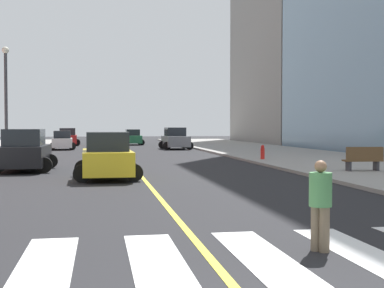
{
  "coord_description": "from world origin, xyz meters",
  "views": [
    {
      "loc": [
        -1.83,
        -4.85,
        2.24
      ],
      "look_at": [
        3.51,
        25.97,
        1.18
      ],
      "focal_mm": 50.15,
      "sensor_mm": 36.0,
      "label": 1
    }
  ],
  "objects_px": {
    "fire_hydrant": "(263,152)",
    "pedestrian_crossing": "(320,201)",
    "car_black_second": "(25,151)",
    "car_green_fifth": "(133,138)",
    "car_red_fourth": "(68,137)",
    "car_gray_nearest": "(175,139)",
    "car_white_sixth": "(62,141)",
    "park_bench": "(363,159)",
    "street_lamp": "(6,92)",
    "car_yellow_third": "(107,157)"
  },
  "relations": [
    {
      "from": "car_green_fifth",
      "to": "park_bench",
      "type": "distance_m",
      "value": 41.08
    },
    {
      "from": "car_yellow_third",
      "to": "car_white_sixth",
      "type": "height_order",
      "value": "car_yellow_third"
    },
    {
      "from": "car_red_fourth",
      "to": "fire_hydrant",
      "type": "bearing_deg",
      "value": -67.37
    },
    {
      "from": "fire_hydrant",
      "to": "pedestrian_crossing",
      "type": "bearing_deg",
      "value": -104.93
    },
    {
      "from": "car_white_sixth",
      "to": "park_bench",
      "type": "bearing_deg",
      "value": -63.97
    },
    {
      "from": "car_green_fifth",
      "to": "car_white_sixth",
      "type": "height_order",
      "value": "car_green_fifth"
    },
    {
      "from": "car_yellow_third",
      "to": "fire_hydrant",
      "type": "relative_size",
      "value": 5.04
    },
    {
      "from": "car_gray_nearest",
      "to": "car_green_fifth",
      "type": "bearing_deg",
      "value": -76.52
    },
    {
      "from": "park_bench",
      "to": "car_green_fifth",
      "type": "bearing_deg",
      "value": 14.24
    },
    {
      "from": "car_white_sixth",
      "to": "street_lamp",
      "type": "distance_m",
      "value": 16.44
    },
    {
      "from": "car_white_sixth",
      "to": "street_lamp",
      "type": "xyz_separation_m",
      "value": [
        -2.44,
        -15.87,
        3.55
      ]
    },
    {
      "from": "car_red_fourth",
      "to": "street_lamp",
      "type": "bearing_deg",
      "value": -97.35
    },
    {
      "from": "car_gray_nearest",
      "to": "car_yellow_third",
      "type": "distance_m",
      "value": 29.08
    },
    {
      "from": "pedestrian_crossing",
      "to": "street_lamp",
      "type": "relative_size",
      "value": 0.23
    },
    {
      "from": "car_red_fourth",
      "to": "fire_hydrant",
      "type": "height_order",
      "value": "car_red_fourth"
    },
    {
      "from": "car_black_second",
      "to": "pedestrian_crossing",
      "type": "relative_size",
      "value": 2.88
    },
    {
      "from": "car_red_fourth",
      "to": "street_lamp",
      "type": "relative_size",
      "value": 0.63
    },
    {
      "from": "park_bench",
      "to": "street_lamp",
      "type": "relative_size",
      "value": 0.26
    },
    {
      "from": "car_gray_nearest",
      "to": "street_lamp",
      "type": "xyz_separation_m",
      "value": [
        -13.1,
        -15.16,
        3.41
      ]
    },
    {
      "from": "car_yellow_third",
      "to": "car_red_fourth",
      "type": "distance_m",
      "value": 39.31
    },
    {
      "from": "car_white_sixth",
      "to": "fire_hydrant",
      "type": "relative_size",
      "value": 4.55
    },
    {
      "from": "car_yellow_third",
      "to": "fire_hydrant",
      "type": "bearing_deg",
      "value": 43.06
    },
    {
      "from": "car_red_fourth",
      "to": "car_white_sixth",
      "type": "height_order",
      "value": "car_red_fourth"
    },
    {
      "from": "car_black_second",
      "to": "park_bench",
      "type": "distance_m",
      "value": 16.34
    },
    {
      "from": "car_red_fourth",
      "to": "car_white_sixth",
      "type": "xyz_separation_m",
      "value": [
        0.09,
        -10.16,
        -0.1
      ]
    },
    {
      "from": "car_yellow_third",
      "to": "car_white_sixth",
      "type": "xyz_separation_m",
      "value": [
        -3.75,
        28.96,
        -0.1
      ]
    },
    {
      "from": "car_black_second",
      "to": "car_green_fifth",
      "type": "distance_m",
      "value": 36.54
    },
    {
      "from": "car_black_second",
      "to": "car_green_fifth",
      "type": "relative_size",
      "value": 1.13
    },
    {
      "from": "car_green_fifth",
      "to": "park_bench",
      "type": "height_order",
      "value": "car_green_fifth"
    },
    {
      "from": "car_red_fourth",
      "to": "car_yellow_third",
      "type": "bearing_deg",
      "value": -86.58
    },
    {
      "from": "car_yellow_third",
      "to": "park_bench",
      "type": "relative_size",
      "value": 2.46
    },
    {
      "from": "car_white_sixth",
      "to": "park_bench",
      "type": "relative_size",
      "value": 2.22
    },
    {
      "from": "park_bench",
      "to": "fire_hydrant",
      "type": "height_order",
      "value": "park_bench"
    },
    {
      "from": "park_bench",
      "to": "pedestrian_crossing",
      "type": "bearing_deg",
      "value": 152.63
    },
    {
      "from": "pedestrian_crossing",
      "to": "car_black_second",
      "type": "bearing_deg",
      "value": -15.06
    },
    {
      "from": "car_white_sixth",
      "to": "park_bench",
      "type": "height_order",
      "value": "car_white_sixth"
    },
    {
      "from": "car_white_sixth",
      "to": "fire_hydrant",
      "type": "distance_m",
      "value": 23.63
    },
    {
      "from": "car_red_fourth",
      "to": "car_gray_nearest",
      "type": "bearing_deg",
      "value": -47.52
    },
    {
      "from": "fire_hydrant",
      "to": "street_lamp",
      "type": "bearing_deg",
      "value": 167.71
    },
    {
      "from": "car_gray_nearest",
      "to": "car_black_second",
      "type": "relative_size",
      "value": 1.01
    },
    {
      "from": "car_yellow_third",
      "to": "car_red_fourth",
      "type": "bearing_deg",
      "value": 94.27
    },
    {
      "from": "car_black_second",
      "to": "street_lamp",
      "type": "height_order",
      "value": "street_lamp"
    },
    {
      "from": "car_gray_nearest",
      "to": "park_bench",
      "type": "bearing_deg",
      "value": 98.08
    },
    {
      "from": "car_yellow_third",
      "to": "car_green_fifth",
      "type": "relative_size",
      "value": 1.08
    },
    {
      "from": "car_red_fourth",
      "to": "park_bench",
      "type": "distance_m",
      "value": 41.85
    },
    {
      "from": "car_yellow_third",
      "to": "car_green_fifth",
      "type": "distance_m",
      "value": 40.69
    },
    {
      "from": "car_gray_nearest",
      "to": "street_lamp",
      "type": "distance_m",
      "value": 20.32
    },
    {
      "from": "car_white_sixth",
      "to": "pedestrian_crossing",
      "type": "height_order",
      "value": "car_white_sixth"
    },
    {
      "from": "car_white_sixth",
      "to": "car_black_second",
      "type": "bearing_deg",
      "value": -92.85
    },
    {
      "from": "car_yellow_third",
      "to": "park_bench",
      "type": "height_order",
      "value": "car_yellow_third"
    }
  ]
}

